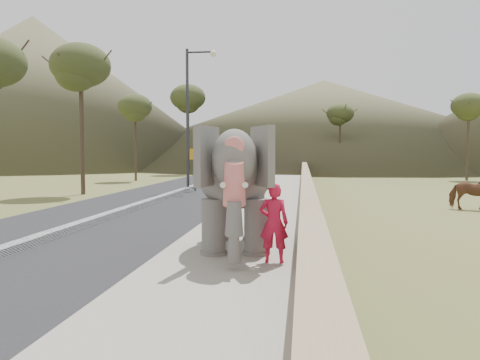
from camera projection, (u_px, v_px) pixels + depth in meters
The scene contains 13 objects.
ground at pixel (235, 254), 10.43m from camera, with size 160.00×160.00×0.00m, color olive.
road at pixel (157, 202), 20.98m from camera, with size 7.00×120.00×0.03m, color black.
median at pixel (157, 199), 20.98m from camera, with size 0.35×120.00×0.22m, color black.
walkway at pixel (268, 202), 20.32m from camera, with size 3.00×120.00×0.15m, color #9E9687.
parapet at pixel (306, 191), 20.07m from camera, with size 0.30×120.00×1.10m, color tan.
lamppost at pixel (193, 105), 26.36m from camera, with size 1.76×0.36×8.00m.
signboard at pixel (195, 162), 26.19m from camera, with size 0.60×0.08×2.40m.
cow at pixel (472, 192), 17.99m from camera, with size 0.75×1.65×1.39m, color brown.
hill_left at pixel (35, 92), 69.18m from camera, with size 60.00×60.00×22.00m, color brown.
hill_far at pixel (324, 122), 78.56m from camera, with size 80.00×80.00×14.00m, color brown.
elephant_and_man at pixel (236, 190), 10.46m from camera, with size 2.35×3.78×2.59m.
motorcyclist at pixel (236, 170), 34.89m from camera, with size 1.86×1.72×2.00m.
trees at pixel (281, 132), 36.51m from camera, with size 40.69×37.13×8.88m.
Camera 1 is at (1.49, -10.20, 2.32)m, focal length 35.00 mm.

